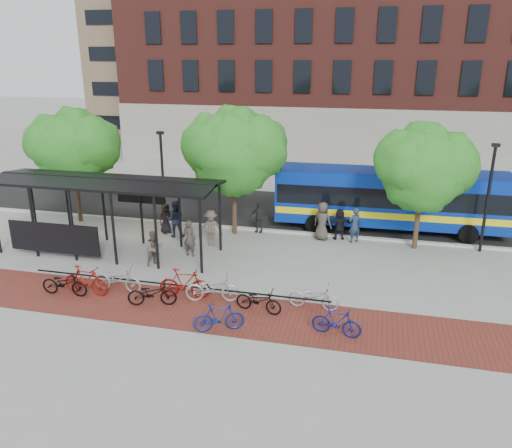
% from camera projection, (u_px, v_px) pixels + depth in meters
% --- Properties ---
extents(ground, '(160.00, 160.00, 0.00)m').
position_uv_depth(ground, '(279.00, 263.00, 22.34)').
color(ground, '#9E9E99').
rests_on(ground, ground).
extents(asphalt_street, '(160.00, 8.00, 0.01)m').
position_uv_depth(asphalt_street, '(305.00, 211.00, 29.71)').
color(asphalt_street, black).
rests_on(asphalt_street, ground).
extents(curb, '(160.00, 0.25, 0.12)m').
position_uv_depth(curb, '(294.00, 232.00, 26.01)').
color(curb, '#B7B7B2').
rests_on(curb, ground).
extents(brick_strip, '(24.00, 3.00, 0.01)m').
position_uv_depth(brick_strip, '(199.00, 310.00, 18.18)').
color(brick_strip, maroon).
rests_on(brick_strip, ground).
extents(bike_rack_rail, '(12.00, 0.05, 0.95)m').
position_uv_depth(bike_rack_rail, '(175.00, 295.00, 19.29)').
color(bike_rack_rail, black).
rests_on(bike_rack_rail, ground).
extents(building_brick, '(55.00, 14.00, 20.00)m').
position_uv_depth(building_brick, '(461.00, 40.00, 40.88)').
color(building_brick, maroon).
rests_on(building_brick, ground).
extents(building_tower, '(22.00, 22.00, 30.00)m').
position_uv_depth(building_tower, '(212.00, 0.00, 57.93)').
color(building_tower, '#7A664C').
rests_on(building_tower, ground).
extents(bus_shelter, '(10.60, 3.07, 3.60)m').
position_uv_depth(bus_shelter, '(103.00, 190.00, 22.74)').
color(bus_shelter, black).
rests_on(bus_shelter, ground).
extents(tree_a, '(4.90, 4.00, 6.18)m').
position_uv_depth(tree_a, '(74.00, 146.00, 26.71)').
color(tree_a, '#382619').
rests_on(tree_a, ground).
extents(tree_b, '(5.15, 4.20, 6.47)m').
position_uv_depth(tree_b, '(236.00, 148.00, 24.64)').
color(tree_b, '#382619').
rests_on(tree_b, ground).
extents(tree_c, '(4.66, 3.80, 5.92)m').
position_uv_depth(tree_c, '(425.00, 165.00, 22.78)').
color(tree_c, '#382619').
rests_on(tree_c, ground).
extents(lamp_post_left, '(0.35, 0.20, 5.12)m').
position_uv_depth(lamp_post_left, '(163.00, 177.00, 26.33)').
color(lamp_post_left, black).
rests_on(lamp_post_left, ground).
extents(lamp_post_right, '(0.35, 0.20, 5.12)m').
position_uv_depth(lamp_post_right, '(488.00, 195.00, 22.79)').
color(lamp_post_right, black).
rests_on(lamp_post_right, ground).
extents(bus, '(11.90, 3.06, 3.20)m').
position_uv_depth(bus, '(390.00, 196.00, 26.05)').
color(bus, '#082CA1').
rests_on(bus, ground).
extents(bike_0, '(1.90, 0.71, 0.99)m').
position_uv_depth(bike_0, '(64.00, 283.00, 19.18)').
color(bike_0, black).
rests_on(bike_0, ground).
extents(bike_1, '(1.96, 0.68, 1.16)m').
position_uv_depth(bike_1, '(86.00, 280.00, 19.24)').
color(bike_1, maroon).
rests_on(bike_1, ground).
extents(bike_2, '(1.99, 0.71, 1.04)m').
position_uv_depth(bike_2, '(118.00, 279.00, 19.50)').
color(bike_2, '#A1A1A3').
rests_on(bike_2, ground).
extents(bike_4, '(1.92, 1.08, 0.96)m').
position_uv_depth(bike_4, '(152.00, 293.00, 18.41)').
color(bike_4, black).
rests_on(bike_4, ground).
extents(bike_5, '(2.03, 0.82, 1.19)m').
position_uv_depth(bike_5, '(185.00, 283.00, 18.95)').
color(bike_5, maroon).
rests_on(bike_5, ground).
extents(bike_6, '(2.15, 1.12, 1.07)m').
position_uv_depth(bike_6, '(212.00, 288.00, 18.69)').
color(bike_6, '#ADADB0').
rests_on(bike_6, ground).
extents(bike_7, '(1.77, 1.12, 1.03)m').
position_uv_depth(bike_7, '(219.00, 317.00, 16.67)').
color(bike_7, navy).
rests_on(bike_7, ground).
extents(bike_8, '(1.84, 0.90, 0.93)m').
position_uv_depth(bike_8, '(259.00, 300.00, 17.92)').
color(bike_8, black).
rests_on(bike_8, ground).
extents(bike_10, '(1.89, 0.73, 0.98)m').
position_uv_depth(bike_10, '(314.00, 296.00, 18.15)').
color(bike_10, '#ACADAF').
rests_on(bike_10, ground).
extents(bike_11, '(1.71, 0.69, 1.00)m').
position_uv_depth(bike_11, '(337.00, 322.00, 16.40)').
color(bike_11, navy).
rests_on(bike_11, ground).
extents(pedestrian_0, '(0.87, 0.92, 1.59)m').
position_uv_depth(pedestrian_0, '(166.00, 218.00, 25.90)').
color(pedestrian_0, black).
rests_on(pedestrian_0, ground).
extents(pedestrian_1, '(0.70, 0.52, 1.74)m').
position_uv_depth(pedestrian_1, '(190.00, 238.00, 22.85)').
color(pedestrian_1, '#3E3631').
rests_on(pedestrian_1, ground).
extents(pedestrian_2, '(1.11, 0.98, 1.90)m').
position_uv_depth(pedestrian_2, '(175.00, 219.00, 25.32)').
color(pedestrian_2, '#1D2743').
rests_on(pedestrian_2, ground).
extents(pedestrian_3, '(1.20, 0.74, 1.80)m').
position_uv_depth(pedestrian_3, '(211.00, 228.00, 24.07)').
color(pedestrian_3, brown).
rests_on(pedestrian_3, ground).
extents(pedestrian_4, '(0.98, 0.48, 1.62)m').
position_uv_depth(pedestrian_4, '(259.00, 217.00, 25.99)').
color(pedestrian_4, '#2A2A2A').
rests_on(pedestrian_4, ground).
extents(pedestrian_5, '(1.55, 0.86, 1.59)m').
position_uv_depth(pedestrian_5, '(339.00, 224.00, 24.98)').
color(pedestrian_5, black).
rests_on(pedestrian_5, ground).
extents(pedestrian_6, '(1.11, 0.92, 1.95)m').
position_uv_depth(pedestrian_6, '(322.00, 221.00, 24.88)').
color(pedestrian_6, '#3F3933').
rests_on(pedestrian_6, ground).
extents(pedestrian_7, '(0.77, 0.71, 1.76)m').
position_uv_depth(pedestrian_7, '(355.00, 225.00, 24.56)').
color(pedestrian_7, '#20314B').
rests_on(pedestrian_7, ground).
extents(pedestrian_8, '(0.92, 0.96, 1.57)m').
position_uv_depth(pedestrian_8, '(154.00, 248.00, 21.88)').
color(pedestrian_8, brown).
rests_on(pedestrian_8, ground).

